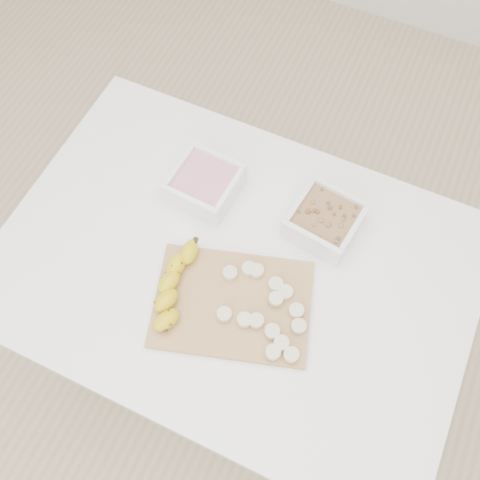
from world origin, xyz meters
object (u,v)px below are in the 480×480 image
at_px(bowl_yogurt, 205,184).
at_px(banana, 174,286).
at_px(cutting_board, 233,304).
at_px(table, 234,281).
at_px(bowl_granola, 325,220).

relative_size(bowl_yogurt, banana, 0.74).
relative_size(cutting_board, banana, 1.58).
bearing_deg(table, cutting_board, -66.81).
bearing_deg(banana, table, 53.99).
relative_size(table, banana, 5.03).
height_order(bowl_yogurt, bowl_granola, same).
bearing_deg(bowl_granola, banana, -129.52).
distance_m(bowl_granola, cutting_board, 0.27).
xyz_separation_m(table, bowl_yogurt, (-0.14, 0.14, 0.13)).
xyz_separation_m(table, bowl_granola, (0.14, 0.16, 0.13)).
relative_size(bowl_granola, banana, 0.78).
bearing_deg(banana, bowl_yogurt, 103.67).
height_order(table, bowl_granola, bowl_granola).
relative_size(bowl_yogurt, bowl_granola, 0.94).
xyz_separation_m(bowl_yogurt, cutting_board, (0.17, -0.22, -0.03)).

